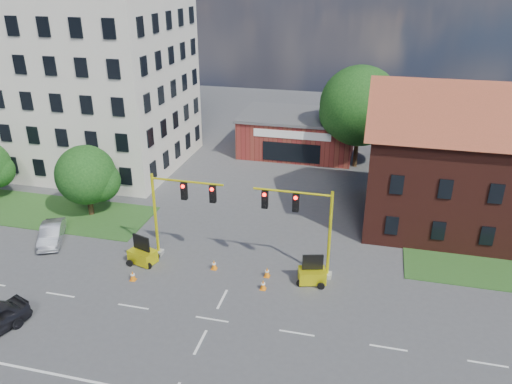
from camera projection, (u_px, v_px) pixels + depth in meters
ground at (212, 319)px, 29.03m from camera, size 120.00×120.00×0.00m
grass_verge_nw at (25, 209)px, 42.24m from camera, size 22.00×6.00×0.08m
lane_markings at (194, 355)px, 26.38m from camera, size 60.00×36.00×0.01m
office_block at (84, 62)px, 48.58m from camera, size 18.40×15.40×20.60m
brick_shop at (298, 133)px, 54.71m from camera, size 12.40×8.40×4.30m
townhouse_row at (509, 157)px, 36.85m from camera, size 21.00×11.00×11.50m
tree_large at (364, 109)px, 49.02m from camera, size 8.31×7.92×10.29m
tree_nw_front at (89, 177)px, 40.01m from camera, size 5.05×4.81×5.97m
signal_mast_west at (177, 207)px, 33.69m from camera, size 5.30×0.60×6.20m
signal_mast_east at (304, 222)px, 31.79m from camera, size 5.30×0.60×6.20m
trailer_west at (143, 255)px, 34.36m from camera, size 2.06×1.67×2.03m
trailer_east at (312, 274)px, 32.20m from camera, size 1.97×1.57×1.97m
cone_a at (133, 276)px, 32.56m from camera, size 0.40×0.40×0.70m
cone_b at (214, 265)px, 33.77m from camera, size 0.40×0.40×0.70m
cone_c at (263, 285)px, 31.63m from camera, size 0.40×0.40×0.70m
cone_d at (267, 272)px, 32.93m from camera, size 0.40×0.40×0.70m
pickup_white at (413, 215)px, 39.51m from camera, size 6.30×3.80×1.64m
sedan_silver_front at (52, 234)px, 37.00m from camera, size 3.07×4.39×1.37m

